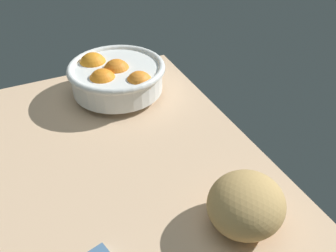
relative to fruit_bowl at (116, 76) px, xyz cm
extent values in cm
cube|color=#D5AF89|center=(-23.86, 7.94, -6.69)|extent=(77.95, 55.14, 3.00)
cylinder|color=white|center=(0.13, -0.38, -4.42)|extent=(10.60, 10.60, 1.55)
cylinder|color=white|center=(0.13, -0.38, -0.73)|extent=(21.81, 21.81, 5.82)
torus|color=white|center=(0.13, -0.38, 2.18)|extent=(23.41, 23.41, 1.60)
sphere|color=orange|center=(-2.75, 3.94, 0.72)|extent=(6.60, 6.60, 6.60)
sphere|color=orange|center=(-6.99, -3.41, 0.67)|extent=(6.32, 6.32, 6.32)
sphere|color=orange|center=(0.26, -0.47, 0.74)|extent=(6.73, 6.73, 6.73)
sphere|color=orange|center=(5.66, 3.80, 0.79)|extent=(7.04, 7.04, 7.04)
ellipsoid|color=tan|center=(-46.13, -5.89, -0.70)|extent=(17.10, 17.39, 8.99)
camera|label=1|loc=(-76.45, 21.93, 44.59)|focal=39.80mm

